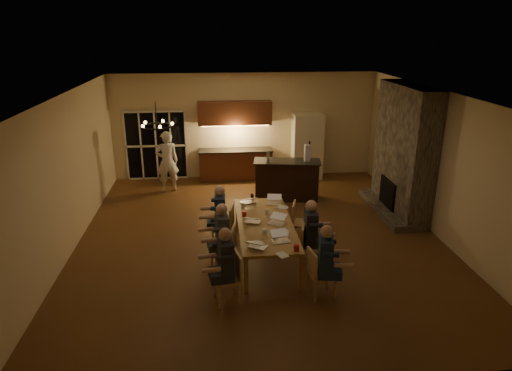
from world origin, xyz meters
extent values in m
plane|color=brown|center=(0.00, 0.00, 0.00)|extent=(9.00, 9.00, 0.00)
cube|color=beige|center=(0.00, 4.52, 1.60)|extent=(8.00, 0.04, 3.20)
cube|color=beige|center=(-4.02, 0.00, 1.60)|extent=(0.04, 9.00, 3.20)
cube|color=beige|center=(4.02, 0.00, 1.60)|extent=(0.04, 9.00, 3.20)
cube|color=white|center=(0.00, 0.00, 3.22)|extent=(8.00, 9.00, 0.04)
cube|color=black|center=(-2.70, 4.47, 1.05)|extent=(1.86, 0.08, 2.10)
cube|color=#736B5A|center=(3.70, 1.20, 1.60)|extent=(0.58, 2.50, 3.20)
cube|color=#EEE8C8|center=(1.90, 4.15, 1.00)|extent=(0.90, 0.68, 2.00)
cube|color=#B78149|center=(0.02, -0.89, 0.38)|extent=(1.10, 2.77, 0.75)
cube|color=black|center=(0.99, 2.36, 0.54)|extent=(1.86, 0.94, 1.08)
imported|color=silver|center=(-2.28, 3.32, 0.88)|extent=(0.73, 0.58, 1.75)
torus|color=black|center=(-2.00, -0.78, 2.75)|extent=(0.60, 0.60, 0.03)
cylinder|color=silver|center=(-0.06, -1.40, 0.80)|extent=(0.08, 0.08, 0.10)
cylinder|color=silver|center=(0.11, -0.41, 0.80)|extent=(0.08, 0.08, 0.10)
cylinder|color=silver|center=(-0.37, -0.02, 0.80)|extent=(0.08, 0.08, 0.10)
cylinder|color=red|center=(0.42, -2.14, 0.81)|extent=(0.10, 0.10, 0.12)
cylinder|color=red|center=(-0.38, -0.53, 0.81)|extent=(0.09, 0.09, 0.12)
cylinder|color=#B2B2B7|center=(0.12, -1.58, 0.81)|extent=(0.06, 0.06, 0.12)
cylinder|color=#3F0F0C|center=(-0.12, 0.49, 0.81)|extent=(0.07, 0.07, 0.12)
cylinder|color=silver|center=(0.31, -1.38, 0.76)|extent=(0.25, 0.25, 0.02)
cylinder|color=silver|center=(-0.25, -1.83, 0.76)|extent=(0.27, 0.27, 0.02)
cylinder|color=silver|center=(0.49, -0.13, 0.76)|extent=(0.25, 0.25, 0.02)
cube|color=white|center=(0.15, -2.29, 0.76)|extent=(0.24, 0.27, 0.01)
cylinder|color=#99999E|center=(0.48, 2.37, 1.20)|extent=(0.08, 0.08, 0.24)
cube|color=silver|center=(1.52, 2.30, 1.30)|extent=(0.15, 0.15, 0.44)
camera|label=1|loc=(-0.98, -9.25, 4.51)|focal=32.00mm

